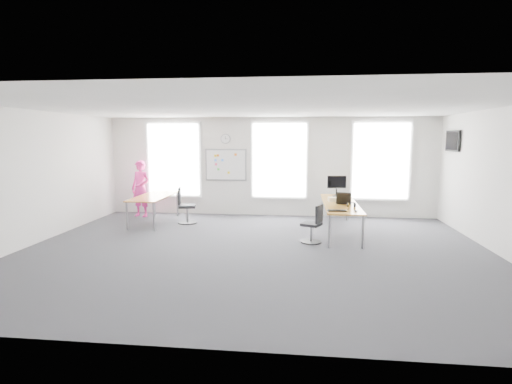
# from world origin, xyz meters

# --- Properties ---
(floor) EXTENTS (10.00, 10.00, 0.00)m
(floor) POSITION_xyz_m (0.00, 0.00, 0.00)
(floor) COLOR #25252A
(floor) RESTS_ON ground
(ceiling) EXTENTS (10.00, 10.00, 0.00)m
(ceiling) POSITION_xyz_m (0.00, 0.00, 3.00)
(ceiling) COLOR silver
(ceiling) RESTS_ON ground
(wall_back) EXTENTS (10.00, 0.00, 10.00)m
(wall_back) POSITION_xyz_m (0.00, 4.00, 1.50)
(wall_back) COLOR silver
(wall_back) RESTS_ON ground
(wall_front) EXTENTS (10.00, 0.00, 10.00)m
(wall_front) POSITION_xyz_m (0.00, -4.00, 1.50)
(wall_front) COLOR silver
(wall_front) RESTS_ON ground
(wall_left) EXTENTS (0.00, 10.00, 10.00)m
(wall_left) POSITION_xyz_m (-5.00, 0.00, 1.50)
(wall_left) COLOR silver
(wall_left) RESTS_ON ground
(wall_right) EXTENTS (0.00, 10.00, 10.00)m
(wall_right) POSITION_xyz_m (5.00, 0.00, 1.50)
(wall_right) COLOR silver
(wall_right) RESTS_ON ground
(window_left) EXTENTS (1.60, 0.06, 2.20)m
(window_left) POSITION_xyz_m (-3.00, 3.97, 1.70)
(window_left) COLOR silver
(window_left) RESTS_ON wall_back
(window_mid) EXTENTS (1.60, 0.06, 2.20)m
(window_mid) POSITION_xyz_m (0.30, 3.97, 1.70)
(window_mid) COLOR silver
(window_mid) RESTS_ON wall_back
(window_right) EXTENTS (1.60, 0.06, 2.20)m
(window_right) POSITION_xyz_m (3.30, 3.97, 1.70)
(window_right) COLOR silver
(window_right) RESTS_ON wall_back
(desk_right) EXTENTS (0.83, 3.12, 0.76)m
(desk_right) POSITION_xyz_m (1.95, 1.94, 0.71)
(desk_right) COLOR #B97B30
(desk_right) RESTS_ON ground
(desk_left) EXTENTS (0.84, 2.10, 0.77)m
(desk_left) POSITION_xyz_m (-3.15, 2.55, 0.70)
(desk_left) COLOR #B97B30
(desk_left) RESTS_ON ground
(chair_right) EXTENTS (0.53, 0.52, 0.88)m
(chair_right) POSITION_xyz_m (1.26, 0.82, 0.39)
(chair_right) COLOR black
(chair_right) RESTS_ON ground
(chair_left) EXTENTS (0.55, 0.54, 1.01)m
(chair_left) POSITION_xyz_m (-2.25, 2.55, 0.44)
(chair_left) COLOR black
(chair_left) RESTS_ON ground
(person) EXTENTS (0.72, 0.57, 1.71)m
(person) POSITION_xyz_m (-3.86, 3.35, 0.86)
(person) COLOR #EA2D93
(person) RESTS_ON ground
(whiteboard) EXTENTS (1.20, 0.03, 0.90)m
(whiteboard) POSITION_xyz_m (-1.35, 3.97, 1.55)
(whiteboard) COLOR silver
(whiteboard) RESTS_ON wall_back
(wall_clock) EXTENTS (0.30, 0.04, 0.30)m
(wall_clock) POSITION_xyz_m (-1.35, 3.97, 2.35)
(wall_clock) COLOR gray
(wall_clock) RESTS_ON wall_back
(tv) EXTENTS (0.06, 0.90, 0.55)m
(tv) POSITION_xyz_m (4.95, 3.00, 2.30)
(tv) COLOR black
(tv) RESTS_ON wall_right
(keyboard) EXTENTS (0.43, 0.19, 0.02)m
(keyboard) POSITION_xyz_m (1.77, 0.74, 0.77)
(keyboard) COLOR black
(keyboard) RESTS_ON desk_right
(mouse) EXTENTS (0.07, 0.10, 0.04)m
(mouse) POSITION_xyz_m (2.18, 0.71, 0.78)
(mouse) COLOR black
(mouse) RESTS_ON desk_right
(lens_cap) EXTENTS (0.08, 0.08, 0.01)m
(lens_cap) POSITION_xyz_m (2.04, 1.02, 0.76)
(lens_cap) COLOR black
(lens_cap) RESTS_ON desk_right
(headphones) EXTENTS (0.20, 0.11, 0.12)m
(headphones) POSITION_xyz_m (2.15, 1.32, 0.81)
(headphones) COLOR black
(headphones) RESTS_ON desk_right
(laptop_sleeve) EXTENTS (0.37, 0.26, 0.29)m
(laptop_sleeve) POSITION_xyz_m (2.01, 1.68, 0.90)
(laptop_sleeve) COLOR black
(laptop_sleeve) RESTS_ON desk_right
(paper_stack) EXTENTS (0.31, 0.25, 0.10)m
(paper_stack) POSITION_xyz_m (1.83, 2.18, 0.81)
(paper_stack) COLOR beige
(paper_stack) RESTS_ON desk_right
(monitor) EXTENTS (0.52, 0.21, 0.58)m
(monitor) POSITION_xyz_m (1.95, 3.03, 1.11)
(monitor) COLOR black
(monitor) RESTS_ON desk_right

